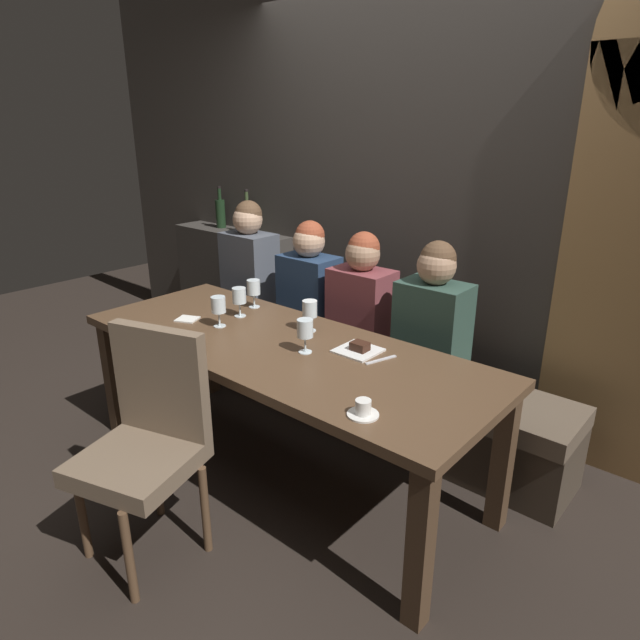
{
  "coord_description": "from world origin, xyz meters",
  "views": [
    {
      "loc": [
        1.77,
        -1.75,
        1.77
      ],
      "look_at": [
        0.11,
        0.17,
        0.84
      ],
      "focal_mm": 30.86,
      "sensor_mm": 36.0,
      "label": 1
    }
  ],
  "objects_px": {
    "banquette_bench": "(362,387)",
    "wine_glass_near_right": "(239,297)",
    "wine_glass_center_back": "(254,289)",
    "diner_far_end": "(362,297)",
    "dining_table": "(280,360)",
    "chair_near_side": "(148,432)",
    "diner_bearded": "(309,283)",
    "dessert_plate": "(359,349)",
    "fork_on_table": "(381,360)",
    "diner_redhead": "(250,264)",
    "espresso_cup": "(363,409)",
    "wine_glass_far_right": "(309,310)",
    "wine_bottle_dark_red": "(220,213)",
    "wine_glass_far_left": "(218,305)",
    "diner_near_end": "(433,316)",
    "wine_bottle_pale_label": "(247,217)",
    "wine_glass_near_left": "(305,330)"
  },
  "relations": [
    {
      "from": "banquette_bench",
      "to": "wine_glass_near_right",
      "type": "bearing_deg",
      "value": -128.2
    },
    {
      "from": "wine_glass_center_back",
      "to": "diner_far_end",
      "type": "bearing_deg",
      "value": 43.19
    },
    {
      "from": "dining_table",
      "to": "wine_glass_near_right",
      "type": "distance_m",
      "value": 0.51
    },
    {
      "from": "wine_glass_center_back",
      "to": "chair_near_side",
      "type": "bearing_deg",
      "value": -66.38
    },
    {
      "from": "diner_bearded",
      "to": "wine_glass_center_back",
      "type": "distance_m",
      "value": 0.44
    },
    {
      "from": "dessert_plate",
      "to": "fork_on_table",
      "type": "distance_m",
      "value": 0.14
    },
    {
      "from": "diner_redhead",
      "to": "espresso_cup",
      "type": "height_order",
      "value": "diner_redhead"
    },
    {
      "from": "espresso_cup",
      "to": "fork_on_table",
      "type": "relative_size",
      "value": 0.71
    },
    {
      "from": "wine_glass_far_right",
      "to": "espresso_cup",
      "type": "xyz_separation_m",
      "value": [
        0.73,
        -0.52,
        -0.09
      ]
    },
    {
      "from": "banquette_bench",
      "to": "wine_glass_center_back",
      "type": "bearing_deg",
      "value": -141.09
    },
    {
      "from": "dining_table",
      "to": "wine_glass_far_right",
      "type": "relative_size",
      "value": 13.41
    },
    {
      "from": "diner_redhead",
      "to": "wine_glass_far_right",
      "type": "xyz_separation_m",
      "value": [
        1.0,
        -0.5,
        0.02
      ]
    },
    {
      "from": "wine_bottle_dark_red",
      "to": "espresso_cup",
      "type": "xyz_separation_m",
      "value": [
        2.43,
        -1.36,
        -0.3
      ]
    },
    {
      "from": "diner_bearded",
      "to": "wine_glass_far_right",
      "type": "relative_size",
      "value": 4.52
    },
    {
      "from": "diner_redhead",
      "to": "wine_glass_far_left",
      "type": "xyz_separation_m",
      "value": [
        0.59,
        -0.76,
        0.02
      ]
    },
    {
      "from": "diner_far_end",
      "to": "dining_table",
      "type": "bearing_deg",
      "value": -86.59
    },
    {
      "from": "dessert_plate",
      "to": "fork_on_table",
      "type": "height_order",
      "value": "dessert_plate"
    },
    {
      "from": "diner_bearded",
      "to": "espresso_cup",
      "type": "xyz_separation_m",
      "value": [
        1.18,
        -1.03,
        -0.03
      ]
    },
    {
      "from": "wine_glass_near_right",
      "to": "dessert_plate",
      "type": "distance_m",
      "value": 0.81
    },
    {
      "from": "banquette_bench",
      "to": "chair_near_side",
      "type": "bearing_deg",
      "value": -92.16
    },
    {
      "from": "wine_glass_near_right",
      "to": "fork_on_table",
      "type": "distance_m",
      "value": 0.94
    },
    {
      "from": "dining_table",
      "to": "diner_near_end",
      "type": "distance_m",
      "value": 0.83
    },
    {
      "from": "diner_bearded",
      "to": "wine_glass_center_back",
      "type": "relative_size",
      "value": 4.52
    },
    {
      "from": "wine_glass_far_right",
      "to": "diner_far_end",
      "type": "bearing_deg",
      "value": 94.5
    },
    {
      "from": "chair_near_side",
      "to": "wine_bottle_pale_label",
      "type": "relative_size",
      "value": 3.01
    },
    {
      "from": "chair_near_side",
      "to": "dessert_plate",
      "type": "bearing_deg",
      "value": 65.39
    },
    {
      "from": "diner_far_end",
      "to": "diner_near_end",
      "type": "xyz_separation_m",
      "value": [
        0.5,
        -0.04,
        0.01
      ]
    },
    {
      "from": "wine_bottle_pale_label",
      "to": "fork_on_table",
      "type": "bearing_deg",
      "value": -25.84
    },
    {
      "from": "diner_bearded",
      "to": "espresso_cup",
      "type": "bearing_deg",
      "value": -40.9
    },
    {
      "from": "chair_near_side",
      "to": "diner_near_end",
      "type": "height_order",
      "value": "diner_near_end"
    },
    {
      "from": "fork_on_table",
      "to": "wine_bottle_dark_red",
      "type": "bearing_deg",
      "value": 175.09
    },
    {
      "from": "dining_table",
      "to": "espresso_cup",
      "type": "distance_m",
      "value": 0.79
    },
    {
      "from": "wine_glass_center_back",
      "to": "espresso_cup",
      "type": "relative_size",
      "value": 1.37
    },
    {
      "from": "diner_bearded",
      "to": "wine_glass_far_left",
      "type": "xyz_separation_m",
      "value": [
        0.05,
        -0.77,
        0.06
      ]
    },
    {
      "from": "wine_bottle_pale_label",
      "to": "wine_glass_near_left",
      "type": "bearing_deg",
      "value": -34.43
    },
    {
      "from": "wine_bottle_dark_red",
      "to": "fork_on_table",
      "type": "bearing_deg",
      "value": -22.51
    },
    {
      "from": "wine_bottle_pale_label",
      "to": "wine_glass_near_left",
      "type": "xyz_separation_m",
      "value": [
        1.56,
        -1.07,
        -0.22
      ]
    },
    {
      "from": "diner_redhead",
      "to": "wine_glass_center_back",
      "type": "relative_size",
      "value": 4.97
    },
    {
      "from": "diner_redhead",
      "to": "diner_far_end",
      "type": "height_order",
      "value": "diner_redhead"
    },
    {
      "from": "banquette_bench",
      "to": "diner_near_end",
      "type": "distance_m",
      "value": 0.73
    },
    {
      "from": "wine_glass_far_right",
      "to": "chair_near_side",
      "type": "bearing_deg",
      "value": -93.03
    },
    {
      "from": "wine_bottle_pale_label",
      "to": "dessert_plate",
      "type": "height_order",
      "value": "wine_bottle_pale_label"
    },
    {
      "from": "wine_bottle_dark_red",
      "to": "wine_glass_center_back",
      "type": "bearing_deg",
      "value": -32.55
    },
    {
      "from": "diner_redhead",
      "to": "wine_glass_near_left",
      "type": "bearing_deg",
      "value": -31.73
    },
    {
      "from": "diner_redhead",
      "to": "wine_bottle_pale_label",
      "type": "height_order",
      "value": "wine_bottle_pale_label"
    },
    {
      "from": "wine_bottle_pale_label",
      "to": "dessert_plate",
      "type": "xyz_separation_m",
      "value": [
        1.75,
        -0.9,
        -0.32
      ]
    },
    {
      "from": "wine_glass_far_left",
      "to": "fork_on_table",
      "type": "xyz_separation_m",
      "value": [
        0.9,
        0.2,
        -0.11
      ]
    },
    {
      "from": "diner_redhead",
      "to": "fork_on_table",
      "type": "bearing_deg",
      "value": -20.74
    },
    {
      "from": "dining_table",
      "to": "banquette_bench",
      "type": "relative_size",
      "value": 0.88
    },
    {
      "from": "dining_table",
      "to": "fork_on_table",
      "type": "relative_size",
      "value": 12.94
    }
  ]
}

